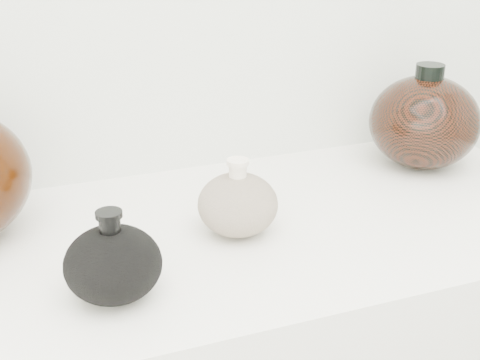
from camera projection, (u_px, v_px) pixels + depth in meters
name	position (u px, v px, depth m)	size (l,w,h in m)	color
black_gourd_vase	(113.00, 263.00, 0.80)	(0.14, 0.14, 0.12)	black
cream_gourd_vase	(238.00, 204.00, 0.96)	(0.14, 0.14, 0.11)	beige
right_round_pot	(424.00, 122.00, 1.18)	(0.20, 0.20, 0.19)	black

